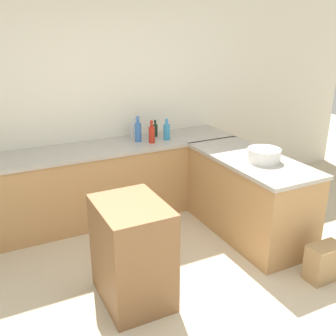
# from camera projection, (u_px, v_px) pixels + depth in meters

# --- Properties ---
(ground_plane) EXTENTS (14.00, 14.00, 0.00)m
(ground_plane) POSITION_uv_depth(u_px,v_px,m) (189.00, 326.00, 3.04)
(ground_plane) COLOR beige
(wall_back) EXTENTS (8.00, 0.06, 2.70)m
(wall_back) POSITION_uv_depth(u_px,v_px,m) (90.00, 100.00, 4.59)
(wall_back) COLOR silver
(wall_back) RESTS_ON ground_plane
(counter_back) EXTENTS (3.26, 0.67, 0.88)m
(counter_back) POSITION_uv_depth(u_px,v_px,m) (104.00, 182.00, 4.61)
(counter_back) COLOR tan
(counter_back) RESTS_ON ground_plane
(counter_peninsula) EXTENTS (0.69, 1.53, 0.88)m
(counter_peninsula) POSITION_uv_depth(u_px,v_px,m) (248.00, 196.00, 4.25)
(counter_peninsula) COLOR tan
(counter_peninsula) RESTS_ON ground_plane
(island_table) EXTENTS (0.52, 0.68, 0.88)m
(island_table) POSITION_uv_depth(u_px,v_px,m) (132.00, 253.00, 3.21)
(island_table) COLOR brown
(island_table) RESTS_ON ground_plane
(mixing_bowl) EXTENTS (0.33, 0.33, 0.13)m
(mixing_bowl) POSITION_uv_depth(u_px,v_px,m) (264.00, 155.00, 3.96)
(mixing_bowl) COLOR white
(mixing_bowl) RESTS_ON counter_peninsula
(dish_soap_bottle) EXTENTS (0.08, 0.08, 0.26)m
(dish_soap_bottle) POSITION_uv_depth(u_px,v_px,m) (167.00, 131.00, 4.69)
(dish_soap_bottle) COLOR #338CBF
(dish_soap_bottle) RESTS_ON counter_back
(vinegar_bottle_clear) EXTENTS (0.09, 0.09, 0.25)m
(vinegar_bottle_clear) POSITION_uv_depth(u_px,v_px,m) (134.00, 130.00, 4.78)
(vinegar_bottle_clear) COLOR silver
(vinegar_bottle_clear) RESTS_ON counter_back
(water_bottle_blue) EXTENTS (0.08, 0.08, 0.30)m
(water_bottle_blue) POSITION_uv_depth(u_px,v_px,m) (138.00, 132.00, 4.62)
(water_bottle_blue) COLOR #386BB7
(water_bottle_blue) RESTS_ON counter_back
(wine_bottle_dark) EXTENTS (0.06, 0.06, 0.21)m
(wine_bottle_dark) POSITION_uv_depth(u_px,v_px,m) (155.00, 130.00, 4.84)
(wine_bottle_dark) COLOR black
(wine_bottle_dark) RESTS_ON counter_back
(hot_sauce_bottle) EXTENTS (0.07, 0.07, 0.27)m
(hot_sauce_bottle) POSITION_uv_depth(u_px,v_px,m) (152.00, 134.00, 4.57)
(hot_sauce_bottle) COLOR red
(hot_sauce_bottle) RESTS_ON counter_back
(paper_bag) EXTENTS (0.32, 0.19, 0.34)m
(paper_bag) POSITION_uv_depth(u_px,v_px,m) (324.00, 262.00, 3.54)
(paper_bag) COLOR #A88456
(paper_bag) RESTS_ON ground_plane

